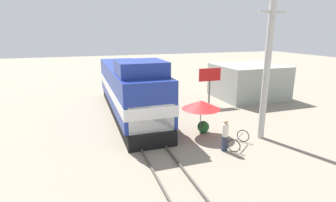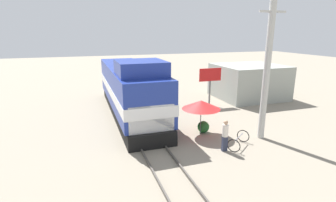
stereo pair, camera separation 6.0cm
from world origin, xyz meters
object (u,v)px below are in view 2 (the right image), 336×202
Objects in this scene: utility_pole at (267,69)px; person_bystander at (225,134)px; billboard_sign at (210,77)px; bicycle at (239,140)px; locomotive at (131,90)px; vendor_umbrella at (201,105)px.

person_bystander is at bearing -163.15° from utility_pole.
bicycle is (-2.56, -8.76, -2.18)m from billboard_sign.
bicycle is at bearing -160.47° from utility_pole.
person_bystander is (-3.63, -8.97, -1.57)m from billboard_sign.
utility_pole is at bearing -45.95° from locomotive.
locomotive is 4.24× the size of billboard_sign.
locomotive is at bearing 134.05° from utility_pole.
utility_pole is 4.75× the size of person_bystander.
bicycle is (1.07, 0.21, -0.61)m from person_bystander.
locomotive is 9.07m from person_bystander.
billboard_sign is at bearing 125.12° from bicycle.
locomotive is at bearing 172.76° from bicycle.
bicycle is (4.84, -7.97, -1.67)m from locomotive.
locomotive is 10.31m from utility_pole.
utility_pole is (6.98, -7.21, 2.36)m from locomotive.
vendor_umbrella reaches higher than bicycle.
vendor_umbrella is 1.35× the size of bicycle.
bicycle is at bearing -106.32° from billboard_sign.
locomotive is 7.83× the size of person_bystander.
locomotive is at bearing 114.80° from person_bystander.
bicycle is (-2.13, -0.76, -4.03)m from utility_pole.
vendor_umbrella is 2.88m from person_bystander.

